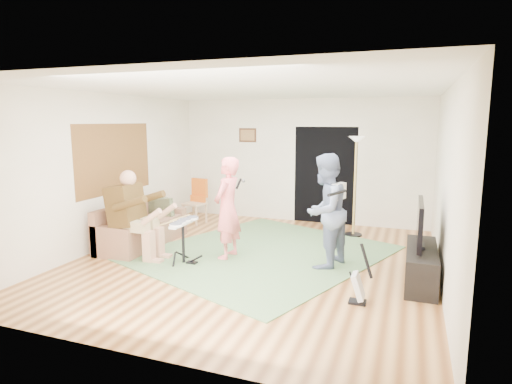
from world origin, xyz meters
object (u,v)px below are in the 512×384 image
at_px(drum_kit, 183,244).
at_px(guitar_spare, 359,286).
at_px(dining_chair, 196,208).
at_px(tv_cabinet, 421,266).
at_px(sofa, 139,231).
at_px(torchiere_lamp, 356,168).
at_px(singer, 227,208).
at_px(guitarist, 325,211).
at_px(television, 420,223).

distance_m(drum_kit, guitar_spare, 2.83).
relative_size(dining_chair, tv_cabinet, 0.70).
relative_size(sofa, tv_cabinet, 1.33).
distance_m(guitar_spare, torchiere_lamp, 3.42).
bearing_deg(torchiere_lamp, sofa, -151.23).
bearing_deg(drum_kit, singer, 42.41).
height_order(torchiere_lamp, dining_chair, torchiere_lamp).
height_order(singer, dining_chair, singer).
xyz_separation_m(singer, tv_cabinet, (2.96, -0.10, -0.58)).
height_order(singer, tv_cabinet, singer).
xyz_separation_m(singer, torchiere_lamp, (1.75, 2.12, 0.49)).
xyz_separation_m(guitarist, dining_chair, (-3.20, 1.85, -0.53)).
distance_m(drum_kit, torchiere_lamp, 3.62).
relative_size(singer, torchiere_lamp, 0.86).
relative_size(guitar_spare, tv_cabinet, 0.55).
xyz_separation_m(tv_cabinet, television, (-0.05, -0.00, 0.60)).
height_order(singer, guitarist, guitarist).
distance_m(guitar_spare, television, 1.35).
bearing_deg(television, torchiere_lamp, 117.52).
bearing_deg(drum_kit, guitarist, 16.48).
bearing_deg(guitar_spare, guitarist, 119.19).
bearing_deg(drum_kit, tv_cabinet, 6.45).
height_order(dining_chair, television, television).
bearing_deg(television, singer, 178.02).
bearing_deg(sofa, singer, -4.82).
bearing_deg(tv_cabinet, singer, 178.06).
relative_size(tv_cabinet, television, 1.32).
bearing_deg(sofa, guitar_spare, -16.89).
distance_m(guitarist, dining_chair, 3.73).
xyz_separation_m(singer, guitar_spare, (2.23, -1.08, -0.61)).
height_order(guitar_spare, dining_chair, dining_chair).
distance_m(guitarist, television, 1.37).
relative_size(drum_kit, tv_cabinet, 0.51).
distance_m(dining_chair, television, 5.02).
bearing_deg(guitarist, dining_chair, -102.29).
relative_size(torchiere_lamp, dining_chair, 1.99).
height_order(sofa, torchiere_lamp, torchiere_lamp).
xyz_separation_m(dining_chair, tv_cabinet, (4.60, -2.07, -0.10)).
xyz_separation_m(drum_kit, singer, (0.54, 0.50, 0.52)).
bearing_deg(sofa, tv_cabinet, -3.04).
distance_m(sofa, singer, 1.92).
relative_size(drum_kit, guitar_spare, 0.93).
height_order(guitar_spare, torchiere_lamp, torchiere_lamp).
bearing_deg(drum_kit, sofa, 153.14).
height_order(drum_kit, torchiere_lamp, torchiere_lamp).
relative_size(sofa, torchiere_lamp, 0.96).
relative_size(drum_kit, dining_chair, 0.73).
relative_size(guitarist, dining_chair, 1.79).
distance_m(guitarist, torchiere_lamp, 2.05).
relative_size(drum_kit, singer, 0.43).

